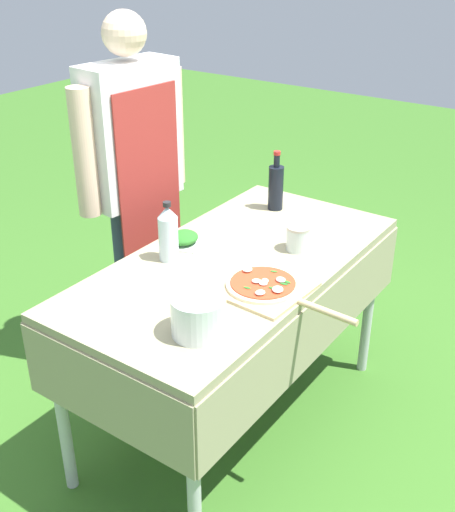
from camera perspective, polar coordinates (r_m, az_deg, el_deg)
ground_plane at (r=2.96m, az=0.57°, el=-14.33°), size 12.00×12.00×0.00m
prep_table at (r=2.54m, az=0.64°, el=-2.27°), size 1.48×0.75×0.81m
person_cook at (r=2.99m, az=-8.31°, el=7.79°), size 0.62×0.24×1.66m
pizza_on_peel at (r=2.29m, az=3.46°, el=-2.76°), size 0.32×0.54×0.05m
oil_bottle at (r=2.93m, az=4.32°, el=6.19°), size 0.07×0.07×0.27m
water_bottle at (r=2.47m, az=-5.29°, el=2.06°), size 0.08×0.08×0.24m
herb_container at (r=2.62m, az=-3.89°, el=1.60°), size 0.19×0.18×0.05m
mixing_tub at (r=2.03m, az=-2.60°, el=-5.33°), size 0.18×0.18×0.13m
sauce_jar at (r=2.58m, az=6.28°, el=1.47°), size 0.10×0.10×0.10m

